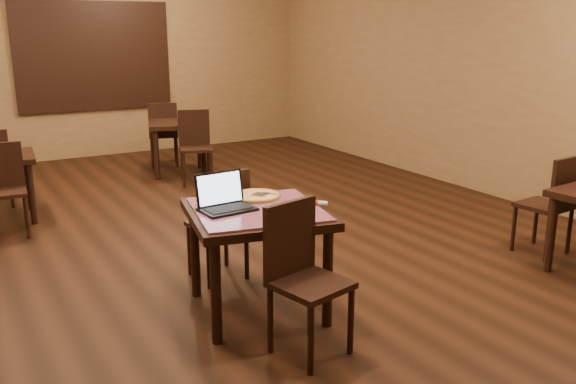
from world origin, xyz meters
TOP-DOWN VIEW (x-y plane):
  - ground at (0.00, 0.00)m, footprint 10.00×10.00m
  - wall_back at (0.00, 5.00)m, footprint 8.00×0.02m
  - wall_right at (4.00, 0.00)m, footprint 0.02×10.00m
  - mural at (0.50, 4.96)m, footprint 2.34×0.05m
  - tiled_table at (0.09, -1.18)m, footprint 1.09×1.09m
  - chair_main_near at (0.07, -1.80)m, footprint 0.49×0.49m
  - chair_main_far at (0.10, -0.56)m, footprint 0.43×0.43m
  - laptop at (-0.11, -1.08)m, footprint 0.37×0.30m
  - plate at (0.31, -1.36)m, footprint 0.24×0.24m
  - pizza_slice at (0.31, -1.36)m, footprint 0.24×0.24m
  - pizza_pan at (0.21, -0.94)m, footprint 0.34×0.34m
  - pizza_whole at (0.21, -0.94)m, footprint 0.35×0.35m
  - spatula at (0.23, -0.96)m, footprint 0.22×0.27m
  - napkin_roll at (0.49, -1.32)m, footprint 0.12×0.14m
  - other_table_a at (1.13, 3.15)m, footprint 0.97×0.97m
  - other_table_a_chair_near at (1.15, 2.60)m, footprint 0.51×0.51m
  - other_table_a_chair_far at (1.10, 3.71)m, footprint 0.51×0.51m
  - other_table_b_chair_near at (-1.25, 1.57)m, footprint 0.42×0.42m
  - other_table_c_chair_far at (2.84, -1.51)m, footprint 0.42×0.42m

SIDE VIEW (x-z plane):
  - ground at x=0.00m, z-range 0.00..0.00m
  - other_table_b_chair_near at x=-1.25m, z-range 0.06..0.95m
  - other_table_c_chair_far at x=2.84m, z-range 0.06..0.96m
  - chair_main_far at x=0.10m, z-range 0.06..0.97m
  - other_table_a_chair_near at x=1.15m, z-range 0.06..1.00m
  - other_table_a_chair_far at x=1.10m, z-range 0.06..1.00m
  - chair_main_near at x=0.07m, z-range 0.06..1.01m
  - other_table_a at x=1.13m, z-range 0.24..0.97m
  - tiled_table at x=0.09m, z-range 0.28..1.04m
  - pizza_pan at x=0.21m, z-range 0.76..0.77m
  - plate at x=0.31m, z-range 0.76..0.78m
  - napkin_roll at x=0.49m, z-range 0.76..0.80m
  - pizza_whole at x=0.21m, z-range 0.77..0.79m
  - pizza_slice at x=0.31m, z-range 0.78..0.80m
  - spatula at x=0.23m, z-range 0.78..0.80m
  - laptop at x=-0.11m, z-range 0.70..0.95m
  - wall_back at x=0.00m, z-range 0.00..3.00m
  - wall_right at x=4.00m, z-range 0.00..3.00m
  - mural at x=0.50m, z-range 0.73..2.37m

